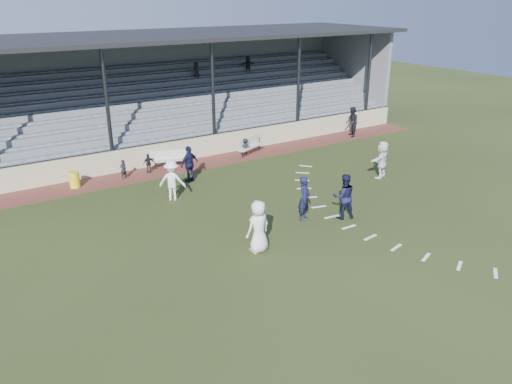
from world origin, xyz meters
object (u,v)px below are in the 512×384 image
player_navy_lead (304,198)px  football (256,239)px  player_white_lead (258,227)px  bench_left (170,157)px  trash_bin (74,180)px  bench_right (250,144)px  official (352,122)px

player_navy_lead → football: bearing=163.9°
player_white_lead → player_navy_lead: size_ratio=1.05×
bench_left → football: bearing=-79.0°
football → player_navy_lead: size_ratio=0.12×
trash_bin → player_white_lead: player_white_lead is taller
bench_right → trash_bin: 10.03m
player_white_lead → trash_bin: bearing=-76.9°
football → player_white_lead: bearing=-116.3°
bench_left → official: bearing=12.9°
bench_left → player_white_lead: size_ratio=1.03×
player_navy_lead → trash_bin: bearing=99.6°
trash_bin → football: size_ratio=3.36×
bench_left → trash_bin: (-5.14, -0.31, -0.17)m
trash_bin → bench_left: bearing=3.5°
bench_right → trash_bin: (-10.03, -0.05, -0.17)m
player_white_lead → official: size_ratio=1.02×
player_white_lead → player_navy_lead: (3.11, 1.32, -0.05)m
player_white_lead → player_navy_lead: 3.38m
bench_right → trash_bin: bench_right is taller
bench_right → player_white_lead: (-6.04, -10.26, 0.40)m
bench_left → bench_right: 4.90m
bench_left → football: size_ratio=8.75×
trash_bin → player_navy_lead: 11.39m
trash_bin → player_white_lead: 10.98m
official → bench_right: bearing=-63.2°
bench_right → official: official is taller
football → player_navy_lead: player_navy_lead is taller
bench_right → player_navy_lead: 9.41m
trash_bin → official: bearing=-1.0°
bench_left → official: size_ratio=1.05×
bench_left → official: (12.53, -0.62, 0.40)m
player_navy_lead → official: bearing=10.1°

